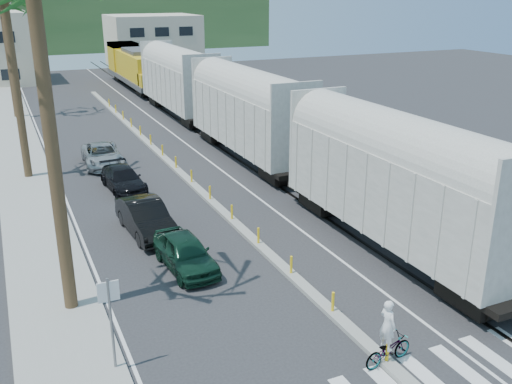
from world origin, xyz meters
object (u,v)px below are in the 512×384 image
car_second (146,218)px  cyclist (388,344)px  street_sign (110,312)px  car_lead (185,252)px

car_second → cyclist: 12.94m
street_sign → cyclist: size_ratio=1.42×
street_sign → car_lead: size_ratio=0.72×
car_second → street_sign: bearing=-113.2°
car_second → cyclist: bearing=-75.5°
street_sign → car_second: street_sign is taller
car_second → car_lead: bearing=-86.0°
cyclist → car_second: bearing=10.5°
car_lead → cyclist: 8.99m
car_lead → car_second: car_second is taller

